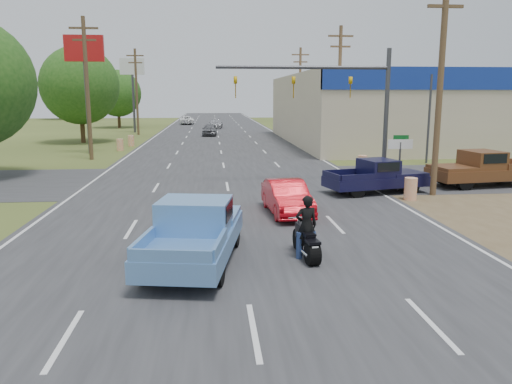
{
  "coord_description": "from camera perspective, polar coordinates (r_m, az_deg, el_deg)",
  "views": [
    {
      "loc": [
        -0.76,
        -9.04,
        4.54
      ],
      "look_at": [
        0.73,
        7.75,
        1.3
      ],
      "focal_mm": 35.0,
      "sensor_mm": 36.0,
      "label": 1
    }
  ],
  "objects": [
    {
      "name": "tree_6",
      "position": [
        108.09,
        -21.2,
        11.21
      ],
      "size": [
        8.82,
        8.82,
        10.92
      ],
      "color": "#422D19",
      "rests_on": "ground"
    },
    {
      "name": "blue_pickup",
      "position": [
        13.91,
        -6.94,
        -4.38
      ],
      "size": [
        2.94,
        5.64,
        1.78
      ],
      "rotation": [
        0.0,
        0.0,
        -0.17
      ],
      "color": "black",
      "rests_on": "ground"
    },
    {
      "name": "ground",
      "position": [
        10.14,
        -0.25,
        -15.72
      ],
      "size": [
        200.0,
        200.0,
        0.0
      ],
      "primitive_type": "plane",
      "color": "#3B481C",
      "rests_on": "ground"
    },
    {
      "name": "navy_pickup",
      "position": [
        24.44,
        13.79,
        1.79
      ],
      "size": [
        5.15,
        2.96,
        1.61
      ],
      "rotation": [
        0.0,
        0.0,
        -1.33
      ],
      "color": "black",
      "rests_on": "ground"
    },
    {
      "name": "red_convertible",
      "position": [
        19.44,
        3.55,
        -0.67
      ],
      "size": [
        1.67,
        4.07,
        1.31
      ],
      "primitive_type": "imported",
      "rotation": [
        0.0,
        0.0,
        0.07
      ],
      "color": "#BA0812",
      "rests_on": "ground"
    },
    {
      "name": "utility_pole_5",
      "position": [
        38.06,
        -18.74,
        11.49
      ],
      "size": [
        2.0,
        0.28,
        10.0
      ],
      "color": "#4C3823",
      "rests_on": "ground"
    },
    {
      "name": "utility_pole_1",
      "position": [
        24.32,
        20.34,
        12.05
      ],
      "size": [
        2.0,
        0.28,
        10.0
      ],
      "color": "#4C3823",
      "rests_on": "ground"
    },
    {
      "name": "utility_pole_3",
      "position": [
        58.94,
        5.05,
        11.6
      ],
      "size": [
        2.0,
        0.28,
        10.0
      ],
      "color": "#4C3823",
      "rests_on": "ground"
    },
    {
      "name": "pole_sign_left_far",
      "position": [
        65.81,
        -13.95,
        12.86
      ],
      "size": [
        3.0,
        0.35,
        9.2
      ],
      "color": "#3F3F44",
      "rests_on": "ground"
    },
    {
      "name": "main_road",
      "position": [
        49.25,
        -4.2,
        5.58
      ],
      "size": [
        15.0,
        180.0,
        0.02
      ],
      "primitive_type": "cube",
      "color": "#2D2D30",
      "rests_on": "ground"
    },
    {
      "name": "tree_2",
      "position": [
        76.23,
        -15.52,
        10.81
      ],
      "size": [
        6.72,
        6.72,
        8.32
      ],
      "color": "#422D19",
      "rests_on": "ground"
    },
    {
      "name": "street_name_sign",
      "position": [
        26.5,
        16.15,
        4.1
      ],
      "size": [
        0.8,
        0.08,
        2.61
      ],
      "color": "#3F3F44",
      "rests_on": "ground"
    },
    {
      "name": "barrel_3",
      "position": [
        47.79,
        -14.09,
        5.71
      ],
      "size": [
        0.56,
        0.56,
        1.0
      ],
      "primitive_type": "cylinder",
      "color": "orange",
      "rests_on": "ground"
    },
    {
      "name": "distant_car_silver",
      "position": [
        72.31,
        -4.64,
        7.76
      ],
      "size": [
        2.24,
        4.62,
        1.3
      ],
      "primitive_type": "imported",
      "rotation": [
        0.0,
        0.0,
        -0.1
      ],
      "color": "#AAAAAE",
      "rests_on": "ground"
    },
    {
      "name": "lane_sign",
      "position": [
        24.86,
        16.13,
        4.36
      ],
      "size": [
        1.2,
        0.08,
        2.52
      ],
      "color": "#3F3F44",
      "rests_on": "ground"
    },
    {
      "name": "motorcycle",
      "position": [
        14.2,
        5.8,
        -5.84
      ],
      "size": [
        0.67,
        2.08,
        1.06
      ],
      "rotation": [
        0.0,
        0.0,
        0.12
      ],
      "color": "black",
      "rests_on": "ground"
    },
    {
      "name": "utility_pole_2",
      "position": [
        41.34,
        9.49,
        11.82
      ],
      "size": [
        2.0,
        0.28,
        10.0
      ],
      "color": "#4C3823",
      "rests_on": "ground"
    },
    {
      "name": "barrel_1",
      "position": [
        31.19,
        12.06,
        3.2
      ],
      "size": [
        0.56,
        0.56,
        1.0
      ],
      "primitive_type": "cylinder",
      "color": "orange",
      "rests_on": "ground"
    },
    {
      "name": "distant_car_grey",
      "position": [
        58.89,
        -5.33,
        7.1
      ],
      "size": [
        1.81,
        4.15,
        1.39
      ],
      "primitive_type": "imported",
      "rotation": [
        0.0,
        0.0,
        -0.04
      ],
      "color": "#5C5C61",
      "rests_on": "ground"
    },
    {
      "name": "utility_pole_6",
      "position": [
        61.66,
        -13.5,
        11.31
      ],
      "size": [
        2.0,
        0.28,
        10.0
      ],
      "color": "#4C3823",
      "rests_on": "ground"
    },
    {
      "name": "barrel_0",
      "position": [
        23.14,
        17.25,
        0.33
      ],
      "size": [
        0.56,
        0.56,
        1.0
      ],
      "primitive_type": "cylinder",
      "color": "orange",
      "rests_on": "ground"
    },
    {
      "name": "rider",
      "position": [
        14.14,
        5.77,
        -4.23
      ],
      "size": [
        0.68,
        0.49,
        1.74
      ],
      "primitive_type": "imported",
      "rotation": [
        0.0,
        0.0,
        3.27
      ],
      "color": "black",
      "rests_on": "ground"
    },
    {
      "name": "signal_mast",
      "position": [
        26.86,
        9.29,
        11.3
      ],
      "size": [
        9.12,
        0.4,
        7.0
      ],
      "color": "#3F3F44",
      "rests_on": "ground"
    },
    {
      "name": "barrel_2",
      "position": [
        43.91,
        -15.28,
        5.22
      ],
      "size": [
        0.56,
        0.56,
        1.0
      ],
      "primitive_type": "cylinder",
      "color": "orange",
      "rests_on": "ground"
    },
    {
      "name": "distant_car_white",
      "position": [
        83.2,
        -7.91,
        8.12
      ],
      "size": [
        2.57,
        4.96,
        1.34
      ],
      "primitive_type": "imported",
      "rotation": [
        0.0,
        0.0,
        3.22
      ],
      "color": "white",
      "rests_on": "ground"
    },
    {
      "name": "brown_pickup",
      "position": [
        27.99,
        24.31,
        2.48
      ],
      "size": [
        5.73,
        2.87,
        1.82
      ],
      "rotation": [
        0.0,
        0.0,
        1.71
      ],
      "color": "black",
      "rests_on": "ground"
    },
    {
      "name": "pole_sign_left_near",
      "position": [
        42.26,
        -18.97,
        13.88
      ],
      "size": [
        3.0,
        0.35,
        9.2
      ],
      "color": "#3F3F44",
      "rests_on": "ground"
    },
    {
      "name": "dirt_verge",
      "position": [
        22.83,
        26.07,
        -1.7
      ],
      "size": [
        8.0,
        18.0,
        0.01
      ],
      "primitive_type": "cube",
      "color": "brown",
      "rests_on": "ground"
    },
    {
      "name": "tree_1",
      "position": [
        52.61,
        -19.49,
        11.4
      ],
      "size": [
        7.56,
        7.56,
        9.36
      ],
      "color": "#422D19",
      "rests_on": "ground"
    },
    {
      "name": "tree_5",
      "position": [
        108.5,
        11.62,
        11.38
      ],
      "size": [
        7.98,
        7.98,
        9.88
      ],
      "color": "#422D19",
      "rests_on": "ground"
    },
    {
      "name": "cross_road",
      "position": [
        27.42,
        -3.42,
        1.35
      ],
      "size": [
        120.0,
        10.0,
        0.02
      ],
      "primitive_type": "cube",
      "color": "#2D2D30",
      "rests_on": "ground"
    }
  ]
}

